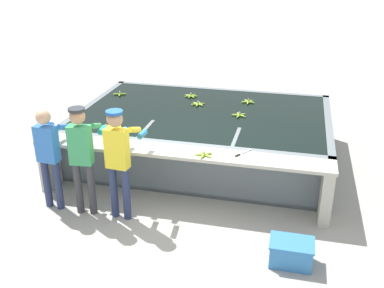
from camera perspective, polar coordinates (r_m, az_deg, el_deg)
The scene contains 16 objects.
ground_plane at distance 6.91m, azimuth -2.18°, elevation -8.34°, with size 80.00×80.00×0.00m, color #A3A099.
wash_tank at distance 8.44m, azimuth 1.43°, elevation 1.23°, with size 4.57×3.12×0.89m.
work_ledge at distance 6.79m, azimuth -1.75°, elevation -2.81°, with size 4.57×0.45×0.89m.
worker_0 at distance 6.90m, azimuth -17.66°, elevation -0.79°, with size 0.44×0.72×1.57m.
worker_1 at distance 6.58m, azimuth -13.81°, elevation -0.81°, with size 0.45×0.73×1.66m.
worker_2 at distance 6.36m, azimuth -9.32°, elevation -1.27°, with size 0.45×0.73×1.66m.
banana_bunch_floating_0 at distance 8.85m, azimuth 7.15°, elevation 5.35°, with size 0.28×0.27×0.08m.
banana_bunch_floating_1 at distance 8.66m, azimuth 0.77°, elevation 5.11°, with size 0.26×0.28×0.08m.
banana_bunch_floating_2 at distance 7.62m, azimuth -10.86°, elevation 2.04°, with size 0.28×0.26×0.08m.
banana_bunch_floating_3 at distance 8.11m, azimuth 6.04°, elevation 3.68°, with size 0.27×0.28×0.08m.
banana_bunch_floating_4 at distance 9.38m, azimuth -9.16°, elevation 6.29°, with size 0.28×0.28×0.08m.
banana_bunch_floating_5 at distance 9.15m, azimuth -0.15°, elevation 6.14°, with size 0.28×0.28×0.08m.
banana_bunch_ledge_0 at distance 6.50m, azimuth 1.55°, elevation -1.36°, with size 0.27×0.27×0.08m.
knife_0 at distance 6.92m, azimuth -9.84°, elevation -0.22°, with size 0.35×0.08×0.02m.
knife_1 at distance 6.59m, azimuth 6.20°, elevation -1.25°, with size 0.20×0.32×0.02m.
crate at distance 5.90m, azimuth 12.47°, elevation -13.30°, with size 0.55×0.39×0.32m.
Camera 1 is at (1.63, -5.63, 3.66)m, focal length 42.00 mm.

